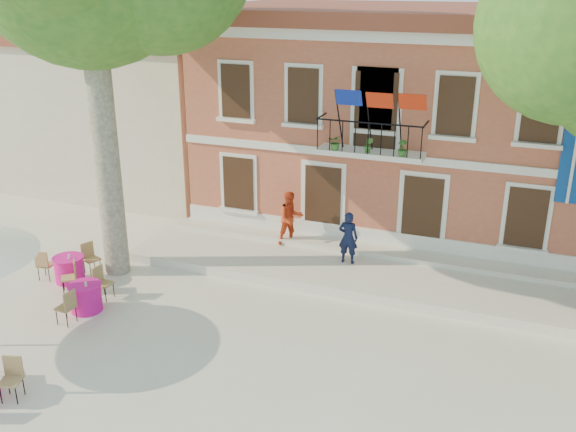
{
  "coord_description": "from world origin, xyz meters",
  "views": [
    {
      "loc": [
        6.33,
        -12.71,
        8.55
      ],
      "look_at": [
        0.13,
        3.5,
        1.96
      ],
      "focal_mm": 40.0,
      "sensor_mm": 36.0,
      "label": 1
    }
  ],
  "objects_px": {
    "pedestrian_orange": "(291,218)",
    "cafe_table_3": "(69,268)",
    "pedestrian_navy": "(348,238)",
    "cafe_table_0": "(86,296)"
  },
  "relations": [
    {
      "from": "cafe_table_3",
      "to": "pedestrian_navy",
      "type": "bearing_deg",
      "value": 25.57
    },
    {
      "from": "pedestrian_orange",
      "to": "cafe_table_3",
      "type": "bearing_deg",
      "value": 176.95
    },
    {
      "from": "pedestrian_navy",
      "to": "cafe_table_3",
      "type": "bearing_deg",
      "value": 22.79
    },
    {
      "from": "pedestrian_navy",
      "to": "cafe_table_3",
      "type": "relative_size",
      "value": 0.88
    },
    {
      "from": "cafe_table_0",
      "to": "cafe_table_3",
      "type": "relative_size",
      "value": 1.05
    },
    {
      "from": "cafe_table_0",
      "to": "pedestrian_navy",
      "type": "bearing_deg",
      "value": 39.46
    },
    {
      "from": "pedestrian_orange",
      "to": "cafe_table_3",
      "type": "height_order",
      "value": "pedestrian_orange"
    },
    {
      "from": "pedestrian_navy",
      "to": "cafe_table_3",
      "type": "height_order",
      "value": "pedestrian_navy"
    },
    {
      "from": "pedestrian_orange",
      "to": "cafe_table_3",
      "type": "distance_m",
      "value": 6.91
    },
    {
      "from": "pedestrian_orange",
      "to": "pedestrian_navy",
      "type": "bearing_deg",
      "value": -60.87
    }
  ]
}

